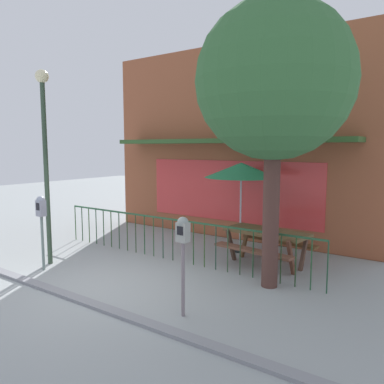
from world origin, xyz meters
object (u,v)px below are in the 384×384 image
(picnic_table_left, at_px, (266,238))
(street_tree, at_px, (274,82))
(parking_meter_near, at_px, (41,213))
(patio_umbrella, at_px, (241,171))
(parking_meter_far, at_px, (183,240))
(street_lamp, at_px, (45,141))

(picnic_table_left, bearing_deg, street_tree, -63.38)
(picnic_table_left, relative_size, parking_meter_near, 1.25)
(parking_meter_near, bearing_deg, patio_umbrella, 53.15)
(picnic_table_left, height_order, parking_meter_far, parking_meter_far)
(picnic_table_left, relative_size, street_tree, 0.38)
(parking_meter_near, bearing_deg, picnic_table_left, 38.70)
(street_tree, bearing_deg, picnic_table_left, 116.62)
(parking_meter_far, bearing_deg, picnic_table_left, 89.83)
(parking_meter_near, height_order, street_tree, street_tree)
(parking_meter_near, distance_m, street_tree, 5.28)
(picnic_table_left, height_order, street_tree, street_tree)
(patio_umbrella, distance_m, parking_meter_near, 4.62)
(parking_meter_near, relative_size, street_lamp, 0.37)
(picnic_table_left, xyz_separation_m, street_tree, (0.57, -1.14, 3.09))
(picnic_table_left, relative_size, parking_meter_far, 1.27)
(patio_umbrella, bearing_deg, parking_meter_near, -126.85)
(parking_meter_near, xyz_separation_m, street_tree, (4.28, 1.83, 2.49))
(picnic_table_left, distance_m, street_lamp, 5.22)
(patio_umbrella, relative_size, parking_meter_far, 1.43)
(patio_umbrella, bearing_deg, street_lamp, -132.33)
(parking_meter_far, height_order, street_lamp, street_lamp)
(patio_umbrella, xyz_separation_m, parking_meter_far, (0.97, -3.72, -0.82))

